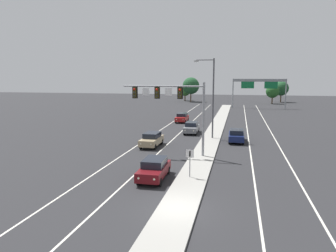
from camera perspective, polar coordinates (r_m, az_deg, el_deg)
ground_plane at (r=19.53m, az=1.74°, el=-14.80°), size 260.00×260.00×0.00m
median_island at (r=36.57m, az=7.11°, el=-3.54°), size 2.40×110.00×0.15m
lane_stripe_oncoming_center at (r=44.04m, az=1.91°, el=-1.48°), size 0.14×100.00×0.01m
lane_stripe_receding_center at (r=43.31m, az=14.22°, el=-1.92°), size 0.14×100.00×0.01m
edge_stripe_left at (r=44.76m, az=-2.25°, el=-1.31°), size 0.14×100.00×0.01m
edge_stripe_right at (r=43.54m, az=18.57°, el=-2.05°), size 0.14×100.00×0.01m
overhead_signal_mast at (r=31.22m, az=1.10°, el=4.55°), size 8.22×0.44×7.20m
median_sign_post at (r=24.59m, az=3.95°, el=-5.92°), size 0.60×0.10×2.20m
street_lamp_median at (r=40.36m, az=7.82°, el=5.79°), size 2.58×0.28×10.00m
car_oncoming_darkred at (r=24.74m, az=-2.52°, el=-7.66°), size 1.88×4.49×1.58m
car_oncoming_tan at (r=36.19m, az=-2.94°, el=-2.40°), size 1.88×4.49×1.58m
car_oncoming_grey at (r=44.80m, az=4.25°, el=-0.26°), size 1.87×4.49×1.58m
car_oncoming_red at (r=55.89m, az=2.54°, el=1.54°), size 1.83×4.47×1.58m
car_receding_navy at (r=39.51m, az=12.18°, el=-1.65°), size 1.88×4.49×1.58m
highway_sign_gantry at (r=84.24m, az=16.08°, el=7.27°), size 13.28×0.42×7.50m
tree_far_right_b at (r=107.39m, az=19.68°, el=6.39°), size 4.64×4.64×6.72m
tree_far_left_c at (r=108.18m, az=3.08°, el=6.34°), size 3.55×3.55×5.14m
tree_far_right_c at (r=100.27m, az=18.27°, el=5.92°), size 3.90×3.90×5.64m
tree_far_left_a at (r=103.50m, az=4.14°, el=7.22°), size 5.43×5.43×7.86m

